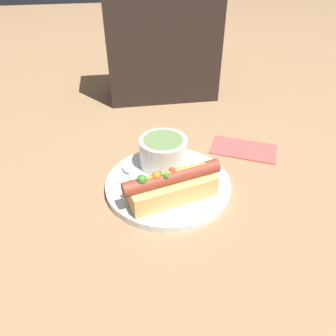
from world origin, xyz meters
The scene contains 7 objects.
ground_plane centered at (0.00, 0.00, 0.00)m, with size 4.00×4.00×0.00m, color #93704C.
dinner_plate centered at (0.00, 0.00, 0.01)m, with size 0.24×0.24×0.01m.
hot_dog centered at (0.00, -0.05, 0.04)m, with size 0.18×0.09×0.07m.
soup_bowl centered at (0.00, 0.06, 0.05)m, with size 0.10×0.10×0.06m.
spoon centered at (-0.07, 0.03, 0.02)m, with size 0.04×0.14×0.01m.
napkin centered at (0.19, 0.10, 0.00)m, with size 0.17×0.14×0.01m.
seated_diner centered at (0.06, 0.44, 0.21)m, with size 0.31×0.14×0.48m.
Camera 1 is at (-0.08, -0.49, 0.41)m, focal length 35.00 mm.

